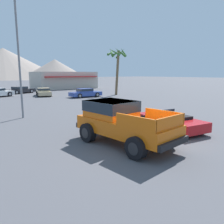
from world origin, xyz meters
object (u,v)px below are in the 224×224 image
(parked_car_blue, at_px, (85,93))
(street_lamp_post, at_px, (18,46))
(red_convertible_car, at_px, (170,122))
(parked_car_dark, at_px, (20,90))
(palm_tree_tall, at_px, (117,59))
(orange_pickup_truck, at_px, (120,120))
(parked_car_tan, at_px, (44,92))

(parked_car_blue, xyz_separation_m, street_lamp_post, (-10.82, -9.38, 4.40))
(red_convertible_car, height_order, parked_car_dark, parked_car_dark)
(parked_car_dark, bearing_deg, red_convertible_car, -21.90)
(red_convertible_car, height_order, palm_tree_tall, palm_tree_tall)
(red_convertible_car, height_order, parked_car_blue, parked_car_blue)
(orange_pickup_truck, height_order, street_lamp_post, street_lamp_post)
(red_convertible_car, bearing_deg, palm_tree_tall, 68.65)
(red_convertible_car, height_order, street_lamp_post, street_lamp_post)
(parked_car_tan, bearing_deg, red_convertible_car, -77.73)
(palm_tree_tall, bearing_deg, parked_car_dark, 133.14)
(red_convertible_car, bearing_deg, parked_car_dark, 99.80)
(parked_car_blue, relative_size, palm_tree_tall, 0.64)
(parked_car_dark, relative_size, palm_tree_tall, 0.72)
(palm_tree_tall, bearing_deg, parked_car_blue, 176.32)
(parked_car_blue, relative_size, street_lamp_post, 0.51)
(parked_car_blue, height_order, parked_car_dark, parked_car_blue)
(parked_car_dark, height_order, street_lamp_post, street_lamp_post)
(parked_car_tan, height_order, palm_tree_tall, palm_tree_tall)
(orange_pickup_truck, distance_m, street_lamp_post, 9.72)
(parked_car_tan, relative_size, street_lamp_post, 0.55)
(parked_car_dark, distance_m, street_lamp_post, 21.61)
(orange_pickup_truck, bearing_deg, parked_car_blue, 58.17)
(parked_car_blue, bearing_deg, palm_tree_tall, 88.00)
(street_lamp_post, distance_m, palm_tree_tall, 18.46)
(parked_car_tan, distance_m, street_lamp_post, 16.61)
(orange_pickup_truck, distance_m, red_convertible_car, 3.90)
(orange_pickup_truck, relative_size, palm_tree_tall, 0.76)
(parked_car_blue, distance_m, palm_tree_tall, 6.98)
(parked_car_blue, height_order, street_lamp_post, street_lamp_post)
(parked_car_dark, xyz_separation_m, palm_tree_tall, (10.69, -11.41, 4.60))
(parked_car_blue, bearing_deg, parked_car_dark, -152.22)
(parked_car_dark, bearing_deg, parked_car_tan, -8.14)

